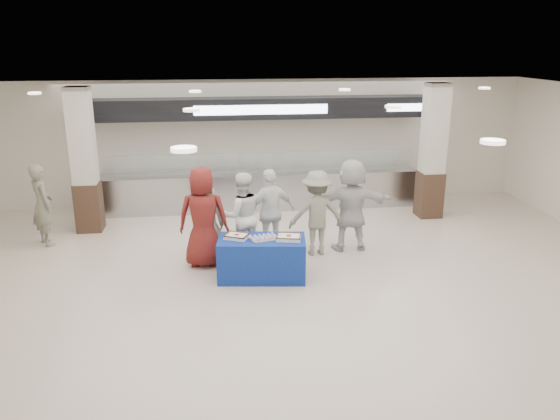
{
  "coord_description": "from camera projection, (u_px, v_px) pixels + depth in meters",
  "views": [
    {
      "loc": [
        -1.27,
        -8.0,
        4.12
      ],
      "look_at": [
        -0.01,
        1.6,
        1.11
      ],
      "focal_mm": 35.0,
      "sensor_mm": 36.0,
      "label": 1
    }
  ],
  "objects": [
    {
      "name": "serving_line",
      "position": [
        261.0,
        164.0,
        13.72
      ],
      "size": [
        8.7,
        0.85,
        2.8
      ],
      "color": "#AEB1B5",
      "rests_on": "ground"
    },
    {
      "name": "civilian_maroon",
      "position": [
        203.0,
        217.0,
        10.21
      ],
      "size": [
        1.0,
        0.7,
        1.92
      ],
      "primitive_type": "imported",
      "rotation": [
        0.0,
        0.0,
        3.04
      ],
      "color": "maroon",
      "rests_on": "ground"
    },
    {
      "name": "column_left",
      "position": [
        85.0,
        164.0,
        11.97
      ],
      "size": [
        0.55,
        0.55,
        3.2
      ],
      "color": "#342217",
      "rests_on": "ground"
    },
    {
      "name": "ground",
      "position": [
        293.0,
        303.0,
        8.95
      ],
      "size": [
        14.0,
        14.0,
        0.0
      ],
      "primitive_type": "plane",
      "color": "beige",
      "rests_on": "ground"
    },
    {
      "name": "soldier_bg",
      "position": [
        42.0,
        205.0,
        11.3
      ],
      "size": [
        0.7,
        0.75,
        1.73
      ],
      "primitive_type": "imported",
      "rotation": [
        0.0,
        0.0,
        2.18
      ],
      "color": "slate",
      "rests_on": "ground"
    },
    {
      "name": "chef_tall",
      "position": [
        242.0,
        216.0,
        10.62
      ],
      "size": [
        0.93,
        0.77,
        1.73
      ],
      "primitive_type": "imported",
      "rotation": [
        0.0,
        0.0,
        3.29
      ],
      "color": "white",
      "rests_on": "ground"
    },
    {
      "name": "column_right",
      "position": [
        432.0,
        155.0,
        12.97
      ],
      "size": [
        0.55,
        0.55,
        3.2
      ],
      "color": "#342217",
      "rests_on": "ground"
    },
    {
      "name": "civilian_white",
      "position": [
        351.0,
        205.0,
        11.0
      ],
      "size": [
        1.77,
        0.57,
        1.9
      ],
      "primitive_type": "imported",
      "rotation": [
        0.0,
        0.0,
        3.14
      ],
      "color": "silver",
      "rests_on": "ground"
    },
    {
      "name": "chef_short",
      "position": [
        271.0,
        212.0,
        10.82
      ],
      "size": [
        1.1,
        0.71,
        1.74
      ],
      "primitive_type": "imported",
      "rotation": [
        0.0,
        0.0,
        3.44
      ],
      "color": "white",
      "rests_on": "ground"
    },
    {
      "name": "soldier_b",
      "position": [
        317.0,
        213.0,
        10.8
      ],
      "size": [
        1.11,
        0.65,
        1.71
      ],
      "primitive_type": "imported",
      "rotation": [
        0.0,
        0.0,
        3.16
      ],
      "color": "slate",
      "rests_on": "ground"
    },
    {
      "name": "sheet_cake_right",
      "position": [
        289.0,
        237.0,
        9.65
      ],
      "size": [
        0.49,
        0.42,
        0.09
      ],
      "color": "white",
      "rests_on": "display_table"
    },
    {
      "name": "display_table",
      "position": [
        262.0,
        258.0,
        9.81
      ],
      "size": [
        1.64,
        0.98,
        0.75
      ],
      "primitive_type": "cube",
      "rotation": [
        0.0,
        0.0,
        -0.13
      ],
      "color": "navy",
      "rests_on": "ground"
    },
    {
      "name": "sheet_cake_left",
      "position": [
        237.0,
        236.0,
        9.72
      ],
      "size": [
        0.49,
        0.45,
        0.09
      ],
      "color": "white",
      "rests_on": "display_table"
    },
    {
      "name": "cupcake_tray",
      "position": [
        263.0,
        238.0,
        9.65
      ],
      "size": [
        0.48,
        0.4,
        0.07
      ],
      "color": "#AFAFB4",
      "rests_on": "display_table"
    },
    {
      "name": "soldier_a",
      "position": [
        209.0,
        225.0,
        10.34
      ],
      "size": [
        0.62,
        0.46,
        1.55
      ],
      "primitive_type": "imported",
      "rotation": [
        0.0,
        0.0,
        2.98
      ],
      "color": "slate",
      "rests_on": "ground"
    }
  ]
}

